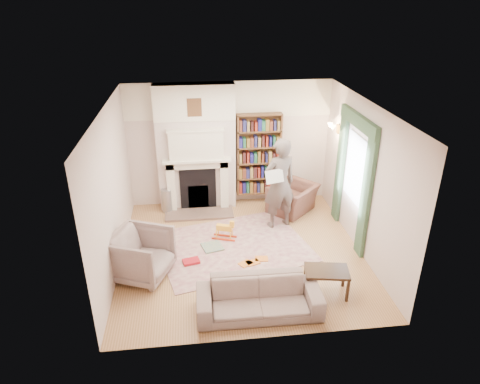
{
  "coord_description": "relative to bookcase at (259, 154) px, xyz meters",
  "views": [
    {
      "loc": [
        -0.85,
        -6.84,
        4.52
      ],
      "look_at": [
        0.0,
        0.25,
        1.15
      ],
      "focal_mm": 32.0,
      "sensor_mm": 36.0,
      "label": 1
    }
  ],
  "objects": [
    {
      "name": "wall_front",
      "position": [
        -0.65,
        -4.37,
        0.22
      ],
      "size": [
        4.5,
        0.0,
        4.5
      ],
      "primitive_type": "plane",
      "rotation": [
        -1.57,
        0.0,
        0.0
      ],
      "color": "beige",
      "rests_on": "floor"
    },
    {
      "name": "bookcase",
      "position": [
        0.0,
        0.0,
        0.0
      ],
      "size": [
        1.0,
        0.24,
        1.85
      ],
      "primitive_type": "cube",
      "color": "brown",
      "rests_on": "floor"
    },
    {
      "name": "wall_left",
      "position": [
        -2.9,
        -2.12,
        0.22
      ],
      "size": [
        0.0,
        4.5,
        4.5
      ],
      "primitive_type": "plane",
      "rotation": [
        1.57,
        0.0,
        1.57
      ],
      "color": "beige",
      "rests_on": "floor"
    },
    {
      "name": "pelmet",
      "position": [
        1.54,
        -1.72,
        1.2
      ],
      "size": [
        0.09,
        1.7,
        0.24
      ],
      "primitive_type": "cube",
      "color": "#2F4A31",
      "rests_on": "wall_right"
    },
    {
      "name": "coffee_table",
      "position": [
        0.57,
        -3.49,
        -0.95
      ],
      "size": [
        0.77,
        0.57,
        0.45
      ],
      "primitive_type": null,
      "rotation": [
        0.0,
        0.0,
        -0.18
      ],
      "color": "black",
      "rests_on": "floor"
    },
    {
      "name": "board_game",
      "position": [
        -1.2,
        -1.92,
        -1.15
      ],
      "size": [
        0.46,
        0.46,
        0.03
      ],
      "primitive_type": "cube",
      "rotation": [
        0.0,
        0.0,
        0.26
      ],
      "color": "gold",
      "rests_on": "rug"
    },
    {
      "name": "rug",
      "position": [
        -0.79,
        -1.91,
        -1.17
      ],
      "size": [
        3.22,
        2.75,
        0.01
      ],
      "primitive_type": "cube",
      "rotation": [
        0.0,
        0.0,
        0.24
      ],
      "color": "beige",
      "rests_on": "floor"
    },
    {
      "name": "ceiling",
      "position": [
        -0.65,
        -2.12,
        1.62
      ],
      "size": [
        4.5,
        4.5,
        0.0
      ],
      "primitive_type": "plane",
      "rotation": [
        3.14,
        0.0,
        0.0
      ],
      "color": "white",
      "rests_on": "wall_back"
    },
    {
      "name": "comic_annuals",
      "position": [
        -0.48,
        -2.49,
        -1.16
      ],
      "size": [
        0.59,
        0.36,
        0.02
      ],
      "color": "red",
      "rests_on": "rug"
    },
    {
      "name": "sofa",
      "position": [
        -0.59,
        -3.83,
        -0.9
      ],
      "size": [
        1.91,
        0.77,
        0.56
      ],
      "primitive_type": "imported",
      "rotation": [
        0.0,
        0.0,
        -0.02
      ],
      "color": "gray",
      "rests_on": "floor"
    },
    {
      "name": "fireplace",
      "position": [
        -1.4,
        -0.07,
        0.21
      ],
      "size": [
        1.7,
        0.58,
        2.8
      ],
      "color": "beige",
      "rests_on": "floor"
    },
    {
      "name": "curtain_left",
      "position": [
        1.55,
        -2.42,
        0.02
      ],
      "size": [
        0.07,
        0.32,
        2.4
      ],
      "primitive_type": "cube",
      "color": "#2F4A31",
      "rests_on": "floor"
    },
    {
      "name": "paraffin_heater",
      "position": [
        -2.1,
        -0.28,
        -0.9
      ],
      "size": [
        0.31,
        0.31,
        0.55
      ],
      "primitive_type": "cylinder",
      "rotation": [
        0.0,
        0.0,
        0.38
      ],
      "color": "#9D9FA5",
      "rests_on": "floor"
    },
    {
      "name": "wall_back",
      "position": [
        -0.65,
        0.13,
        0.22
      ],
      "size": [
        4.5,
        0.0,
        4.5
      ],
      "primitive_type": "plane",
      "rotation": [
        1.57,
        0.0,
        0.0
      ],
      "color": "beige",
      "rests_on": "floor"
    },
    {
      "name": "man_reading",
      "position": [
        0.24,
        -1.19,
        -0.21
      ],
      "size": [
        0.81,
        0.65,
        1.93
      ],
      "primitive_type": "imported",
      "rotation": [
        0.0,
        0.0,
        3.44
      ],
      "color": "#534742",
      "rests_on": "floor"
    },
    {
      "name": "wall_right",
      "position": [
        1.6,
        -2.12,
        0.22
      ],
      "size": [
        0.0,
        4.5,
        4.5
      ],
      "primitive_type": "plane",
      "rotation": [
        1.57,
        0.0,
        -1.57
      ],
      "color": "beige",
      "rests_on": "floor"
    },
    {
      "name": "floor",
      "position": [
        -0.65,
        -2.12,
        -1.18
      ],
      "size": [
        4.5,
        4.5,
        0.0
      ],
      "primitive_type": "plane",
      "color": "#94643B",
      "rests_on": "ground"
    },
    {
      "name": "armchair_left",
      "position": [
        -2.45,
        -2.66,
        -0.75
      ],
      "size": [
        1.21,
        1.2,
        0.85
      ],
      "primitive_type": "imported",
      "rotation": [
        0.0,
        0.0,
        1.18
      ],
      "color": "#A39A86",
      "rests_on": "floor"
    },
    {
      "name": "newspaper",
      "position": [
        0.09,
        -1.39,
        0.05
      ],
      "size": [
        0.39,
        0.21,
        0.26
      ],
      "primitive_type": "cube",
      "rotation": [
        -0.35,
        0.0,
        0.3
      ],
      "color": "silver",
      "rests_on": "man_reading"
    },
    {
      "name": "curtain_right",
      "position": [
        1.55,
        -1.02,
        0.02
      ],
      "size": [
        0.07,
        0.32,
        2.4
      ],
      "primitive_type": "cube",
      "color": "#2F4A31",
      "rests_on": "floor"
    },
    {
      "name": "rocking_horse",
      "position": [
        -0.94,
        -1.6,
        -0.96
      ],
      "size": [
        0.51,
        0.34,
        0.42
      ],
      "primitive_type": null,
      "rotation": [
        0.0,
        0.0,
        -0.33
      ],
      "color": "yellow",
      "rests_on": "rug"
    },
    {
      "name": "game_box_lid",
      "position": [
        -1.61,
        -2.38,
        -1.14
      ],
      "size": [
        0.34,
        0.26,
        0.05
      ],
      "primitive_type": "cube",
      "rotation": [
        0.0,
        0.0,
        0.23
      ],
      "color": "#AB131D",
      "rests_on": "rug"
    },
    {
      "name": "wall_sconce",
      "position": [
        1.38,
        -0.62,
        0.72
      ],
      "size": [
        0.2,
        0.24,
        0.24
      ],
      "primitive_type": null,
      "color": "gold",
      "rests_on": "wall_right"
    },
    {
      "name": "window",
      "position": [
        1.58,
        -1.72,
        0.27
      ],
      "size": [
        0.02,
        0.9,
        1.3
      ],
      "primitive_type": "cube",
      "color": "silver",
      "rests_on": "wall_right"
    },
    {
      "name": "armchair_reading",
      "position": [
        0.69,
        -0.59,
        -0.86
      ],
      "size": [
        1.3,
        1.29,
        0.64
      ],
      "primitive_type": "imported",
      "rotation": [
        0.0,
        0.0,
        3.9
      ],
      "color": "#482D26",
      "rests_on": "floor"
    }
  ]
}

